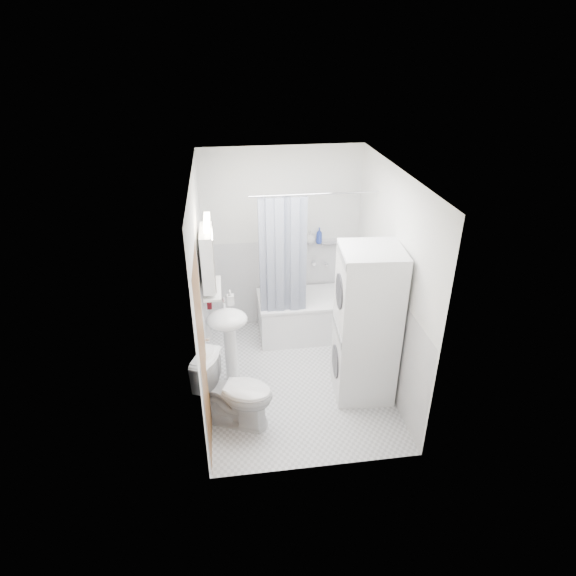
{
  "coord_description": "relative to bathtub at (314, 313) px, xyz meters",
  "views": [
    {
      "loc": [
        -0.72,
        -4.39,
        3.56
      ],
      "look_at": [
        -0.08,
        0.15,
        1.12
      ],
      "focal_mm": 30.0,
      "sensor_mm": 36.0,
      "label": 1
    }
  ],
  "objects": [
    {
      "name": "floor",
      "position": [
        -0.37,
        -0.92,
        -0.3
      ],
      "size": [
        2.6,
        2.6,
        0.0
      ],
      "primitive_type": "plane",
      "color": "silver",
      "rests_on": "ground"
    },
    {
      "name": "bathtub",
      "position": [
        0.0,
        0.0,
        0.0
      ],
      "size": [
        1.44,
        0.68,
        0.55
      ],
      "color": "white",
      "rests_on": "ground"
    },
    {
      "name": "sink",
      "position": [
        -1.12,
        -0.89,
        0.4
      ],
      "size": [
        0.44,
        0.37,
        1.04
      ],
      "color": "white",
      "rests_on": "ground"
    },
    {
      "name": "shelf_bottle",
      "position": [
        -1.26,
        -0.97,
        0.94
      ],
      "size": [
        0.07,
        0.18,
        0.07
      ],
      "primitive_type": "imported",
      "color": "gray",
      "rests_on": "shelf"
    },
    {
      "name": "tub_spout",
      "position": [
        0.2,
        0.33,
        0.57
      ],
      "size": [
        0.04,
        0.12,
        0.04
      ],
      "primitive_type": "cylinder",
      "rotation": [
        1.57,
        0.0,
        0.0
      ],
      "color": "silver",
      "rests_on": "room_walls"
    },
    {
      "name": "medicine_cabinet",
      "position": [
        -1.27,
        -0.82,
        1.26
      ],
      "size": [
        0.13,
        0.5,
        0.71
      ],
      "color": "white",
      "rests_on": "room_walls"
    },
    {
      "name": "shelf",
      "position": [
        -1.26,
        -0.82,
        0.9
      ],
      "size": [
        0.18,
        0.54,
        0.02
      ],
      "primitive_type": "cube",
      "color": "silver",
      "rests_on": "room_walls"
    },
    {
      "name": "shampoo_a",
      "position": [
        -0.02,
        0.32,
        0.92
      ],
      "size": [
        0.13,
        0.17,
        0.13
      ],
      "primitive_type": "imported",
      "color": "gray",
      "rests_on": "shower_caddy"
    },
    {
      "name": "toilet",
      "position": [
        -1.09,
        -1.51,
        0.08
      ],
      "size": [
        0.89,
        0.7,
        0.76
      ],
      "primitive_type": "imported",
      "rotation": [
        0.0,
        0.0,
        1.18
      ],
      "color": "white",
      "rests_on": "ground"
    },
    {
      "name": "washer_dryer",
      "position": [
        0.31,
        -1.21,
        0.56
      ],
      "size": [
        0.66,
        0.65,
        1.72
      ],
      "rotation": [
        0.0,
        0.0,
        -0.08
      ],
      "color": "white",
      "rests_on": "ground"
    },
    {
      "name": "shampoo_b",
      "position": [
        0.1,
        0.32,
        0.9
      ],
      "size": [
        0.08,
        0.21,
        0.08
      ],
      "primitive_type": "imported",
      "color": "#263C9B",
      "rests_on": "shower_caddy"
    },
    {
      "name": "towel",
      "position": [
        -1.3,
        -0.57,
        1.03
      ],
      "size": [
        0.07,
        0.35,
        0.85
      ],
      "color": "#590A0B",
      "rests_on": "room_walls"
    },
    {
      "name": "curtain_rod",
      "position": [
        0.0,
        -0.28,
        1.7
      ],
      "size": [
        1.62,
        0.02,
        0.02
      ],
      "primitive_type": "cylinder",
      "rotation": [
        0.0,
        1.57,
        0.0
      ],
      "color": "silver",
      "rests_on": "room_walls"
    },
    {
      "name": "room_walls",
      "position": [
        -0.37,
        -0.92,
        1.18
      ],
      "size": [
        2.6,
        2.6,
        2.6
      ],
      "color": "silver",
      "rests_on": "ground"
    },
    {
      "name": "wainscot",
      "position": [
        -0.37,
        -0.63,
        0.3
      ],
      "size": [
        1.98,
        2.58,
        2.58
      ],
      "color": "white",
      "rests_on": "ground"
    },
    {
      "name": "shelf_cup",
      "position": [
        -1.26,
        -0.7,
        0.96
      ],
      "size": [
        0.1,
        0.09,
        0.1
      ],
      "primitive_type": "imported",
      "color": "gray",
      "rests_on": "shelf"
    },
    {
      "name": "door",
      "position": [
        -1.32,
        -1.47,
        0.7
      ],
      "size": [
        0.05,
        2.0,
        2.0
      ],
      "color": "brown",
      "rests_on": "ground"
    },
    {
      "name": "shower_curtain",
      "position": [
        -0.44,
        -0.28,
        0.95
      ],
      "size": [
        0.55,
        0.02,
        1.45
      ],
      "color": "#142246",
      "rests_on": "curtain_rod"
    },
    {
      "name": "shower_caddy",
      "position": [
        0.25,
        0.32,
        0.85
      ],
      "size": [
        0.22,
        0.06,
        0.02
      ],
      "primitive_type": "cube",
      "color": "silver",
      "rests_on": "room_walls"
    },
    {
      "name": "soap_pump",
      "position": [
        -1.08,
        -0.67,
        0.65
      ],
      "size": [
        0.08,
        0.17,
        0.08
      ],
      "primitive_type": "imported",
      "color": "gray",
      "rests_on": "sink"
    }
  ]
}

